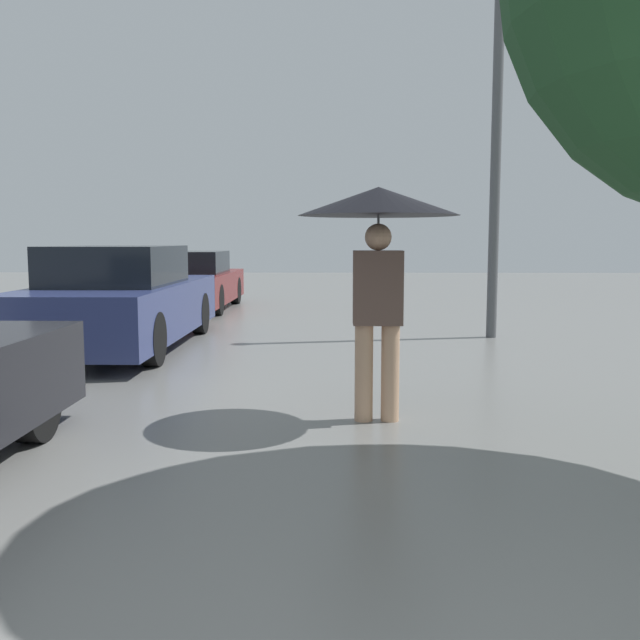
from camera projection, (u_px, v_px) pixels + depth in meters
The scene contains 4 objects.
pedestrian at pixel (378, 225), 5.46m from camera, with size 1.24×1.24×1.82m.
parked_car_middle at pixel (122, 301), 9.34m from camera, with size 1.67×4.56×1.34m.
parked_car_farthest at pixel (189, 282), 14.58m from camera, with size 1.73×4.02×1.19m.
street_lamp at pixel (496, 144), 10.12m from camera, with size 0.25×0.25×5.08m.
Camera 1 is at (-0.37, -0.99, 1.42)m, focal length 40.00 mm.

